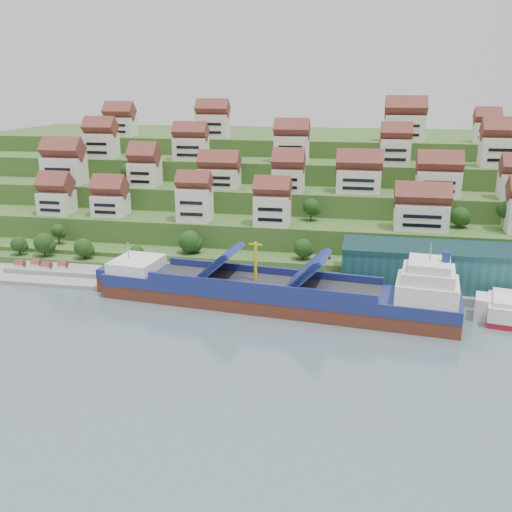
# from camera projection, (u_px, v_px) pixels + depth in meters

# --- Properties ---
(ground) EXTENTS (300.00, 300.00, 0.00)m
(ground) POSITION_uv_depth(u_px,v_px,m) (246.00, 304.00, 137.10)
(ground) COLOR slate
(ground) RESTS_ON ground
(quay) EXTENTS (180.00, 14.00, 2.20)m
(quay) POSITION_uv_depth(u_px,v_px,m) (334.00, 285.00, 147.28)
(quay) COLOR gray
(quay) RESTS_ON ground
(pebble_beach) EXTENTS (45.00, 20.00, 1.00)m
(pebble_beach) POSITION_uv_depth(u_px,v_px,m) (51.00, 272.00, 158.66)
(pebble_beach) COLOR gray
(pebble_beach) RESTS_ON ground
(hillside) EXTENTS (260.00, 128.00, 31.00)m
(hillside) POSITION_uv_depth(u_px,v_px,m) (298.00, 187.00, 231.30)
(hillside) COLOR #2D4C1E
(hillside) RESTS_ON ground
(hillside_village) EXTENTS (158.29, 62.37, 29.16)m
(hillside_village) POSITION_uv_depth(u_px,v_px,m) (286.00, 169.00, 186.09)
(hillside_village) COLOR silver
(hillside_village) RESTS_ON ground
(hillside_trees) EXTENTS (142.32, 61.94, 28.18)m
(hillside_trees) POSITION_uv_depth(u_px,v_px,m) (248.00, 213.00, 170.86)
(hillside_trees) COLOR #1F4216
(hillside_trees) RESTS_ON ground
(warehouse) EXTENTS (60.00, 15.00, 10.00)m
(warehouse) POSITION_uv_depth(u_px,v_px,m) (465.00, 267.00, 141.62)
(warehouse) COLOR #205559
(warehouse) RESTS_ON quay
(flagpole) EXTENTS (1.28, 0.16, 8.00)m
(flagpole) POSITION_uv_depth(u_px,v_px,m) (326.00, 269.00, 141.23)
(flagpole) COLOR gray
(flagpole) RESTS_ON quay
(beach_huts) EXTENTS (14.40, 3.70, 2.20)m
(beach_huts) POSITION_uv_depth(u_px,v_px,m) (42.00, 268.00, 157.38)
(beach_huts) COLOR white
(beach_huts) RESTS_ON pebble_beach
(cargo_ship) EXTENTS (85.27, 22.31, 18.79)m
(cargo_ship) POSITION_uv_depth(u_px,v_px,m) (283.00, 294.00, 133.85)
(cargo_ship) COLOR #59281B
(cargo_ship) RESTS_ON ground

